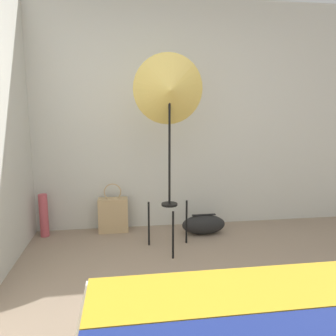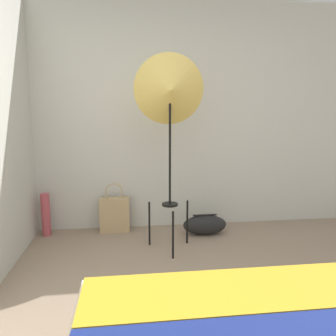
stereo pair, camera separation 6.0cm
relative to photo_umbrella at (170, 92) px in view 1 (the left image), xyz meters
name	(u,v)px [view 1 (the left image)]	position (x,y,z in m)	size (l,w,h in m)	color
wall_back	(163,117)	(0.03, 0.71, -0.24)	(8.00, 0.05, 2.60)	beige
photo_umbrella	(170,92)	(0.00, 0.00, 0.00)	(0.67, 0.36, 1.91)	black
tote_bag	(113,215)	(-0.57, 0.56, -1.34)	(0.33, 0.15, 0.56)	tan
duffel_bag	(204,224)	(0.44, 0.34, -1.43)	(0.49, 0.22, 0.23)	black
paper_roll	(44,215)	(-1.32, 0.52, -1.30)	(0.09, 0.09, 0.48)	#BC4C56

